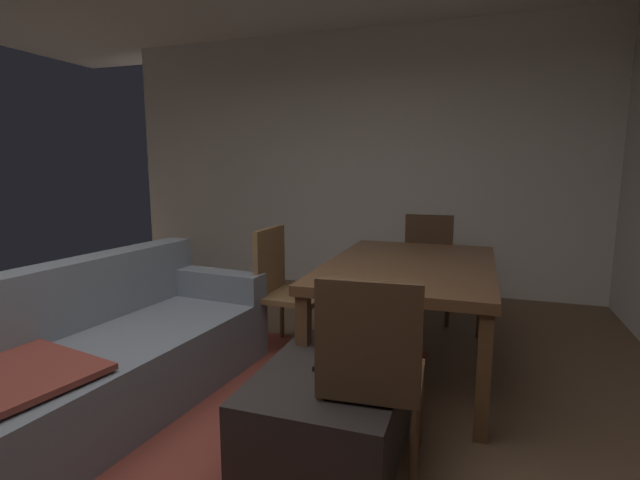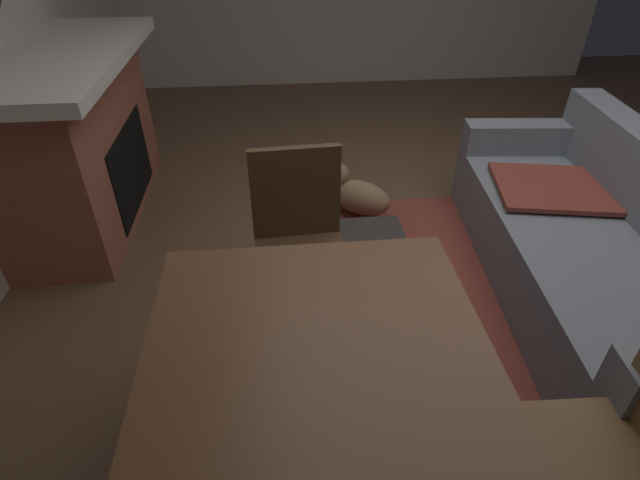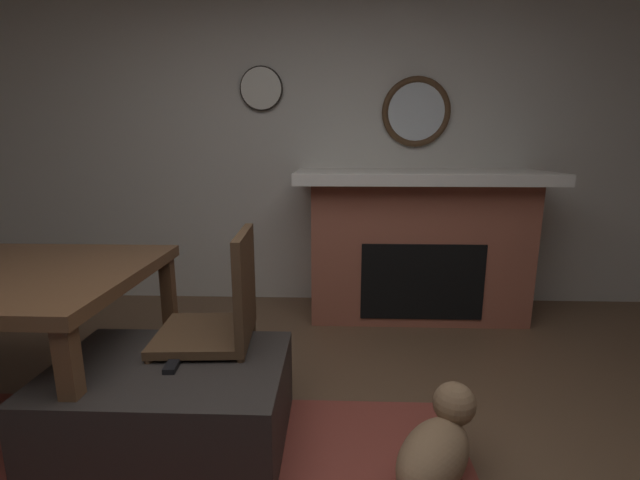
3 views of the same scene
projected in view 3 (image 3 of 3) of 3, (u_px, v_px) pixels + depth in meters
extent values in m
cube|color=beige|center=(313.00, 131.00, 3.55)|extent=(7.69, 0.12, 2.84)
cube|color=#9E5642|center=(416.00, 249.00, 3.37)|extent=(1.60, 0.60, 1.05)
cube|color=black|center=(421.00, 280.00, 3.15)|extent=(0.88, 0.10, 0.56)
cube|color=white|center=(421.00, 176.00, 3.20)|extent=(1.84, 0.76, 0.08)
torus|color=#4C331E|center=(416.00, 112.00, 3.40)|extent=(0.54, 0.05, 0.54)
cylinder|color=silver|center=(416.00, 112.00, 3.40)|extent=(0.45, 0.01, 0.45)
cube|color=#2D2826|center=(172.00, 404.00, 1.91)|extent=(1.00, 0.69, 0.39)
cube|color=black|center=(174.00, 363.00, 1.85)|extent=(0.06, 0.16, 0.02)
cube|color=brown|center=(75.00, 410.00, 1.64)|extent=(0.07, 0.07, 0.68)
cube|color=brown|center=(170.00, 313.00, 2.58)|extent=(0.07, 0.07, 0.68)
cube|color=#513823|center=(205.00, 334.00, 2.08)|extent=(0.47, 0.47, 0.04)
cube|color=#513823|center=(245.00, 282.00, 2.02)|extent=(0.07, 0.44, 0.48)
cylinder|color=#513823|center=(152.00, 401.00, 1.93)|extent=(0.04, 0.04, 0.41)
cylinder|color=#513823|center=(179.00, 358.00, 2.32)|extent=(0.04, 0.04, 0.41)
cylinder|color=#513823|center=(242.00, 400.00, 1.94)|extent=(0.04, 0.04, 0.41)
cylinder|color=#513823|center=(254.00, 357.00, 2.33)|extent=(0.04, 0.04, 0.41)
ellipsoid|color=#8C6B4C|center=(433.00, 457.00, 1.64)|extent=(0.43, 0.48, 0.23)
sphere|color=#8C6B4C|center=(454.00, 404.00, 1.76)|extent=(0.17, 0.17, 0.17)
cylinder|color=silver|center=(261.00, 89.00, 3.41)|extent=(0.32, 0.03, 0.32)
torus|color=black|center=(261.00, 89.00, 3.41)|extent=(0.34, 0.02, 0.34)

